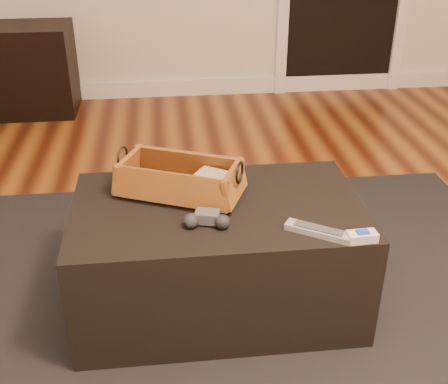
{
  "coord_description": "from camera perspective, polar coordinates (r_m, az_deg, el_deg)",
  "views": [
    {
      "loc": [
        -0.05,
        -1.39,
        1.39
      ],
      "look_at": [
        0.14,
        0.25,
        0.49
      ],
      "focal_mm": 45.0,
      "sensor_mm": 36.0,
      "label": 1
    }
  ],
  "objects": [
    {
      "name": "tv_remote",
      "position": [
        1.99,
        -5.23,
        0.42
      ],
      "size": [
        0.24,
        0.12,
        0.02
      ],
      "primitive_type": "cube",
      "rotation": [
        0.0,
        0.0,
        -0.31
      ],
      "color": "black",
      "rests_on": "wicker_basket"
    },
    {
      "name": "cloth_bundle",
      "position": [
        1.97,
        -1.03,
        1.05
      ],
      "size": [
        0.15,
        0.14,
        0.07
      ],
      "primitive_type": "cube",
      "rotation": [
        0.0,
        0.0,
        -0.59
      ],
      "color": "tan",
      "rests_on": "wicker_basket"
    },
    {
      "name": "cream_gadget",
      "position": [
        1.78,
        13.84,
        -4.4
      ],
      "size": [
        0.09,
        0.05,
        0.03
      ],
      "color": "silver",
      "rests_on": "ottoman"
    },
    {
      "name": "floor",
      "position": [
        1.97,
        -3.32,
        -16.69
      ],
      "size": [
        5.0,
        5.5,
        0.01
      ],
      "primitive_type": "cube",
      "color": "brown",
      "rests_on": "ground"
    },
    {
      "name": "baseboard",
      "position": [
        4.33,
        -5.64,
        10.45
      ],
      "size": [
        5.0,
        0.04,
        0.12
      ],
      "primitive_type": "cube",
      "color": "white",
      "rests_on": "floor"
    },
    {
      "name": "silver_remote",
      "position": [
        1.79,
        9.56,
        -3.94
      ],
      "size": [
        0.2,
        0.15,
        0.02
      ],
      "color": "#ACAFB4",
      "rests_on": "ottoman"
    },
    {
      "name": "game_controller",
      "position": [
        1.8,
        -1.74,
        -2.81
      ],
      "size": [
        0.16,
        0.1,
        0.05
      ],
      "color": "#454548",
      "rests_on": "ottoman"
    },
    {
      "name": "wicker_basket",
      "position": [
        1.98,
        -4.5,
        1.16
      ],
      "size": [
        0.49,
        0.38,
        0.15
      ],
      "color": "#B05E27",
      "rests_on": "ottoman"
    },
    {
      "name": "area_rug",
      "position": [
        2.13,
        -0.45,
        -11.98
      ],
      "size": [
        2.6,
        2.0,
        0.01
      ],
      "primitive_type": "cube",
      "color": "black",
      "rests_on": "floor"
    },
    {
      "name": "ottoman",
      "position": [
        2.04,
        -0.63,
        -6.45
      ],
      "size": [
        1.0,
        0.6,
        0.42
      ],
      "primitive_type": "cube",
      "color": "black",
      "rests_on": "area_rug"
    }
  ]
}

